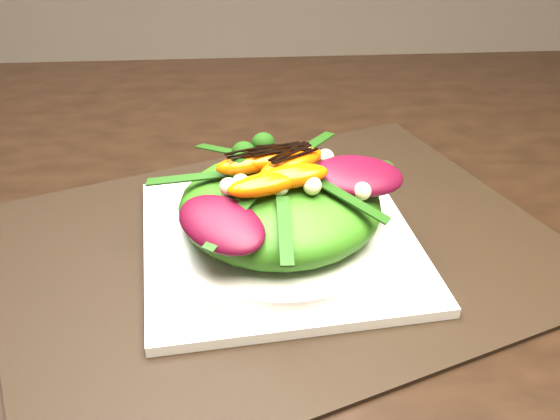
{
  "coord_description": "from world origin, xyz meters",
  "views": [
    {
      "loc": [
        0.07,
        -0.65,
        1.12
      ],
      "look_at": [
        0.1,
        -0.12,
        0.8
      ],
      "focal_mm": 42.0,
      "sensor_mm": 36.0,
      "label": 1
    }
  ],
  "objects": [
    {
      "name": "balsamic_drizzle",
      "position": [
        0.09,
        -0.09,
        0.85
      ],
      "size": [
        0.04,
        0.01,
        0.0
      ],
      "primitive_type": "cube",
      "rotation": [
        0.0,
        0.0,
        -0.16
      ],
      "color": "black",
      "rests_on": "orange_segment"
    },
    {
      "name": "plate_base",
      "position": [
        0.1,
        -0.12,
        0.76
      ],
      "size": [
        0.29,
        0.29,
        0.01
      ],
      "primitive_type": "cube",
      "rotation": [
        0.0,
        0.0,
        0.11
      ],
      "color": "white",
      "rests_on": "placemat"
    },
    {
      "name": "lettuce_mound",
      "position": [
        0.1,
        -0.12,
        0.8
      ],
      "size": [
        0.21,
        0.21,
        0.06
      ],
      "primitive_type": "ellipsoid",
      "rotation": [
        0.0,
        0.0,
        -0.1
      ],
      "color": "#336C14",
      "rests_on": "salad_bowl"
    },
    {
      "name": "radicchio_leaf",
      "position": [
        0.17,
        -0.13,
        0.83
      ],
      "size": [
        0.09,
        0.06,
        0.02
      ],
      "primitive_type": "ellipsoid",
      "rotation": [
        0.0,
        0.0,
        0.08
      ],
      "color": "#3E0616",
      "rests_on": "lettuce_mound"
    },
    {
      "name": "salad_bowl",
      "position": [
        0.1,
        -0.12,
        0.77
      ],
      "size": [
        0.23,
        0.23,
        0.02
      ],
      "primitive_type": "cylinder",
      "rotation": [
        0.0,
        0.0,
        0.0
      ],
      "color": "silver",
      "rests_on": "plate_base"
    },
    {
      "name": "orange_segment",
      "position": [
        0.09,
        -0.09,
        0.84
      ],
      "size": [
        0.07,
        0.04,
        0.02
      ],
      "primitive_type": "ellipsoid",
      "rotation": [
        0.0,
        0.0,
        -0.16
      ],
      "color": "#D54603",
      "rests_on": "lettuce_mound"
    },
    {
      "name": "dining_table",
      "position": [
        0.0,
        0.0,
        0.73
      ],
      "size": [
        1.6,
        0.9,
        0.75
      ],
      "primitive_type": "cube",
      "color": "black",
      "rests_on": "floor"
    },
    {
      "name": "placemat",
      "position": [
        0.1,
        -0.12,
        0.75
      ],
      "size": [
        0.64,
        0.57,
        0.0
      ],
      "primitive_type": "cube",
      "rotation": [
        0.0,
        0.0,
        0.37
      ],
      "color": "black",
      "rests_on": "dining_table"
    },
    {
      "name": "macadamia_nut",
      "position": [
        0.13,
        -0.16,
        0.84
      ],
      "size": [
        0.02,
        0.02,
        0.02
      ],
      "primitive_type": "sphere",
      "rotation": [
        0.0,
        0.0,
        0.26
      ],
      "color": "beige",
      "rests_on": "lettuce_mound"
    },
    {
      "name": "broccoli_floret",
      "position": [
        0.04,
        -0.09,
        0.84
      ],
      "size": [
        0.04,
        0.04,
        0.03
      ],
      "primitive_type": "sphere",
      "rotation": [
        0.0,
        0.0,
        -0.22
      ],
      "color": "black",
      "rests_on": "lettuce_mound"
    }
  ]
}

